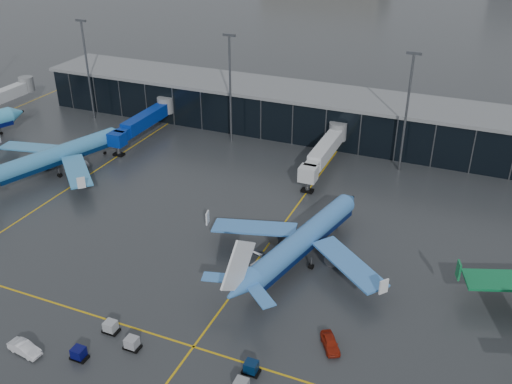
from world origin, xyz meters
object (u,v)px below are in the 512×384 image
at_px(airliner_klm_near, 305,227).
at_px(mobile_airstair, 262,263).
at_px(baggage_carts, 196,380).
at_px(service_van_white, 24,348).
at_px(airliner_arkefly, 56,145).
at_px(service_van_red, 330,343).

bearing_deg(airliner_klm_near, mobile_airstair, -122.53).
height_order(baggage_carts, service_van_white, baggage_carts).
xyz_separation_m(airliner_arkefly, service_van_red, (68.57, -29.05, -5.17)).
bearing_deg(mobile_airstair, service_van_white, -105.78).
bearing_deg(airliner_arkefly, baggage_carts, -18.65).
bearing_deg(service_van_white, baggage_carts, -73.53).
distance_m(baggage_carts, service_van_white, 23.39).
relative_size(baggage_carts, mobile_airstair, 8.79).
distance_m(airliner_klm_near, baggage_carts, 31.43).
bearing_deg(service_van_white, airliner_arkefly, 41.88).
bearing_deg(service_van_red, service_van_white, 172.33).
bearing_deg(baggage_carts, mobile_airstair, 94.12).
bearing_deg(airliner_arkefly, service_van_white, -36.44).
bearing_deg(service_van_red, mobile_airstair, 106.87).
bearing_deg(service_van_red, baggage_carts, -168.86).
bearing_deg(service_van_red, airliner_arkefly, 124.93).
bearing_deg(airliner_klm_near, service_van_white, -114.23).
xyz_separation_m(airliner_arkefly, baggage_carts, (55.25, -41.57, -5.19)).
height_order(mobile_airstair, service_van_white, mobile_airstair).
bearing_deg(baggage_carts, service_van_white, -170.16).
height_order(airliner_klm_near, baggage_carts, airliner_klm_near).
distance_m(service_van_red, service_van_white, 39.94).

